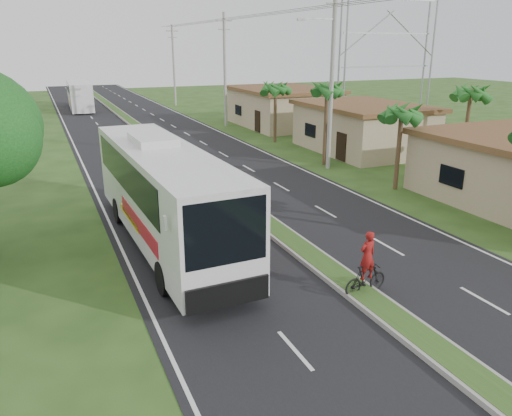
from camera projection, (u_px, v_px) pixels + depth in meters
name	position (u px, v px, depth m)	size (l,w,h in m)	color
ground	(398.00, 324.00, 15.03)	(180.00, 180.00, 0.00)	#274318
road_asphalt	(199.00, 174.00, 32.44)	(14.00, 160.00, 0.02)	black
median_strip	(199.00, 172.00, 32.42)	(1.20, 160.00, 0.18)	gray
lane_edge_left	(92.00, 185.00, 29.91)	(0.12, 160.00, 0.01)	silver
lane_edge_right	(291.00, 164.00, 34.99)	(0.12, 160.00, 0.01)	silver
shop_mid	(363.00, 127.00, 38.92)	(7.60, 10.60, 3.67)	tan
shop_far	(283.00, 107.00, 51.09)	(8.60, 11.60, 3.82)	tan
palm_verge_b	(402.00, 114.00, 27.69)	(2.40, 2.40, 5.05)	#473321
palm_verge_c	(327.00, 90.00, 33.32)	(2.40, 2.40, 5.85)	#473321
palm_verge_d	(275.00, 88.00, 41.52)	(2.40, 2.40, 5.25)	#473321
palm_behind_shop	(471.00, 93.00, 33.19)	(2.40, 2.40, 5.65)	#473321
utility_pole_b	(332.00, 73.00, 31.97)	(3.20, 0.28, 12.00)	gray
utility_pole_c	(225.00, 69.00, 49.58)	(1.60, 0.28, 11.00)	gray
utility_pole_d	(174.00, 65.00, 67.08)	(1.60, 0.28, 10.50)	gray
billboard_lattice	(387.00, 58.00, 47.37)	(10.18, 1.18, 12.07)	gray
coach_bus_main	(163.00, 189.00, 20.34)	(3.26, 13.66, 4.39)	silver
coach_bus_far	(79.00, 94.00, 64.17)	(2.95, 12.00, 3.48)	silver
motorcyclist	(366.00, 272.00, 16.60)	(1.77, 0.68, 2.24)	black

